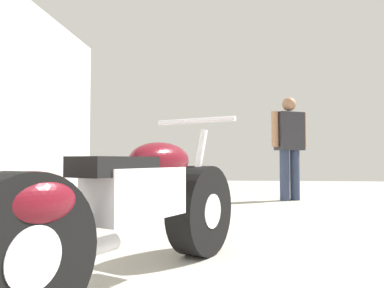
{
  "coord_description": "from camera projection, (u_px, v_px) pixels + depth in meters",
  "views": [
    {
      "loc": [
        -0.1,
        -0.01,
        0.67
      ],
      "look_at": [
        -0.44,
        3.45,
        0.82
      ],
      "focal_mm": 34.54,
      "sensor_mm": 36.0,
      "label": 1
    }
  ],
  "objects": [
    {
      "name": "motorcycle_maroon_cruiser",
      "position": [
        132.0,
        210.0,
        1.96
      ],
      "size": [
        1.06,
        1.95,
        0.96
      ],
      "color": "black",
      "rests_on": "ground_plane"
    },
    {
      "name": "mechanic_in_blue",
      "position": [
        289.0,
        142.0,
        6.16
      ],
      "size": [
        0.66,
        0.44,
        1.72
      ],
      "color": "#2D3851",
      "rests_on": "ground_plane"
    },
    {
      "name": "ground_plane",
      "position": [
        240.0,
        231.0,
        3.48
      ],
      "size": [
        16.91,
        16.91,
        0.0
      ],
      "primitive_type": "plane",
      "color": "#9E998E"
    }
  ]
}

